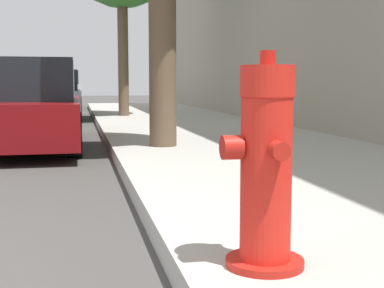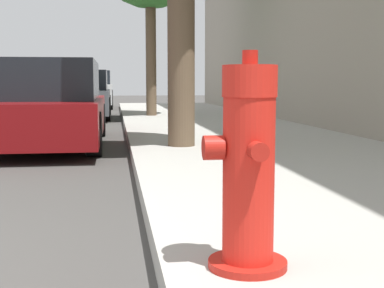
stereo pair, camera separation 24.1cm
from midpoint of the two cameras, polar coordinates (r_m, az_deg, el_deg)
fire_hydrant at (r=2.39m, az=8.87°, el=-2.82°), size 0.38×0.38×0.97m
parked_car_near at (r=8.64m, az=-14.88°, el=3.98°), size 1.87×4.51×1.32m
parked_car_mid at (r=15.33m, az=-11.53°, el=5.11°), size 1.74×4.42×1.33m
parked_car_far at (r=21.14m, az=-10.60°, el=5.66°), size 1.81×3.87×1.45m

